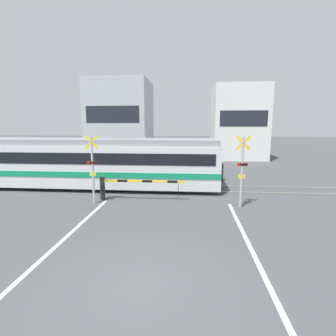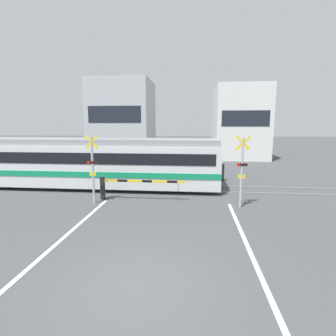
% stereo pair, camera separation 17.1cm
% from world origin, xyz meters
% --- Properties ---
extents(ground_plane, '(160.00, 160.00, 0.00)m').
position_xyz_m(ground_plane, '(0.00, 0.00, 0.00)').
color(ground_plane, '#444749').
extents(rail_track_near, '(50.00, 0.10, 0.08)m').
position_xyz_m(rail_track_near, '(0.00, 9.07, 0.04)').
color(rail_track_near, gray).
rests_on(rail_track_near, ground_plane).
extents(rail_track_far, '(50.00, 0.10, 0.08)m').
position_xyz_m(rail_track_far, '(0.00, 10.50, 0.04)').
color(rail_track_far, gray).
rests_on(rail_track_far, ground_plane).
extents(road_stripe_left, '(0.14, 10.90, 0.01)m').
position_xyz_m(road_stripe_left, '(-3.12, 1.45, 0.00)').
color(road_stripe_left, white).
rests_on(road_stripe_left, ground_plane).
extents(road_stripe_right, '(0.14, 10.90, 0.01)m').
position_xyz_m(road_stripe_right, '(3.12, 1.45, 0.00)').
color(road_stripe_right, white).
rests_on(road_stripe_right, ground_plane).
extents(commuter_train, '(15.84, 3.04, 3.02)m').
position_xyz_m(commuter_train, '(-5.04, 9.78, 1.62)').
color(commuter_train, silver).
rests_on(commuter_train, ground_plane).
extents(crossing_barrier_near, '(4.40, 0.20, 1.18)m').
position_xyz_m(crossing_barrier_near, '(-2.20, 7.20, 0.81)').
color(crossing_barrier_near, black).
rests_on(crossing_barrier_near, ground_plane).
extents(crossing_barrier_far, '(4.40, 0.20, 1.18)m').
position_xyz_m(crossing_barrier_far, '(2.20, 12.43, 0.81)').
color(crossing_barrier_far, black).
rests_on(crossing_barrier_far, ground_plane).
extents(crossing_signal_left, '(0.68, 0.15, 3.39)m').
position_xyz_m(crossing_signal_left, '(-3.57, 6.48, 1.87)').
color(crossing_signal_left, '#B2B2B7').
rests_on(crossing_signal_left, ground_plane).
extents(crossing_signal_right, '(0.68, 0.15, 3.39)m').
position_xyz_m(crossing_signal_right, '(3.57, 6.48, 1.87)').
color(crossing_signal_right, '#B2B2B7').
rests_on(crossing_signal_right, ground_plane).
extents(building_left_of_street, '(6.92, 6.90, 8.95)m').
position_xyz_m(building_left_of_street, '(-7.18, 25.62, 4.47)').
color(building_left_of_street, '#B2B7BC').
rests_on(building_left_of_street, ground_plane).
extents(building_right_of_street, '(5.76, 6.90, 8.12)m').
position_xyz_m(building_right_of_street, '(6.60, 25.62, 4.06)').
color(building_right_of_street, white).
rests_on(building_right_of_street, ground_plane).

